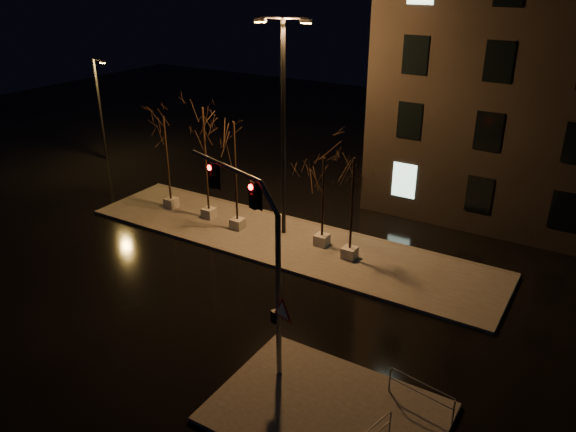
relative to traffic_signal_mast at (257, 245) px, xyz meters
The scene contains 12 objects.
ground 6.69m from the traffic_signal_mast, 150.27° to the left, with size 90.00×90.00×0.00m, color black.
median 10.44m from the traffic_signal_mast, 116.65° to the left, with size 22.00×5.00×0.15m, color #4C4843.
sidewalk_corner 5.69m from the traffic_signal_mast, 18.38° to the right, with size 7.00×5.00×0.15m, color #4C4843.
tree_0 14.65m from the traffic_signal_mast, 144.24° to the left, with size 1.80×1.80×5.46m.
tree_1 12.51m from the traffic_signal_mast, 136.87° to the left, with size 1.80×1.80×6.30m.
tree_2 10.78m from the traffic_signal_mast, 130.20° to the left, with size 1.80×1.80×5.90m.
tree_3 9.18m from the traffic_signal_mast, 104.31° to the left, with size 1.80×1.80×4.67m.
tree_4 8.37m from the traffic_signal_mast, 93.36° to the left, with size 1.80×1.80×5.10m.
traffic_signal_mast is the anchor object (origin of this frame).
streetlight_main 10.35m from the traffic_signal_mast, 116.98° to the left, with size 2.61×1.06×10.63m.
streetlight_far 25.76m from the traffic_signal_mast, 149.43° to the left, with size 1.40×0.43×7.13m.
guard_rail_a 6.86m from the traffic_signal_mast, ahead, with size 2.23×0.42×0.97m.
Camera 1 is at (13.49, -15.65, 12.84)m, focal length 35.00 mm.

